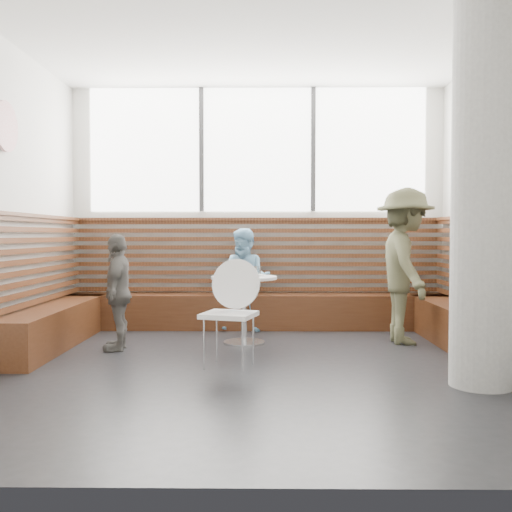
{
  "coord_description": "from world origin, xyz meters",
  "views": [
    {
      "loc": [
        0.07,
        -5.22,
        1.23
      ],
      "look_at": [
        0.0,
        1.0,
        1.0
      ],
      "focal_mm": 40.0,
      "sensor_mm": 36.0,
      "label": 1
    }
  ],
  "objects_px": {
    "concrete_column": "(483,189)",
    "cafe_table": "(244,295)",
    "child_left": "(118,292)",
    "adult_man": "(405,266)",
    "cafe_chair": "(230,303)",
    "child_back": "(246,280)"
  },
  "relations": [
    {
      "from": "concrete_column",
      "to": "cafe_table",
      "type": "distance_m",
      "value": 2.87
    },
    {
      "from": "cafe_table",
      "to": "child_left",
      "type": "bearing_deg",
      "value": -165.34
    },
    {
      "from": "adult_man",
      "to": "cafe_chair",
      "type": "bearing_deg",
      "value": 120.25
    },
    {
      "from": "cafe_chair",
      "to": "child_back",
      "type": "bearing_deg",
      "value": 103.02
    },
    {
      "from": "cafe_table",
      "to": "cafe_chair",
      "type": "height_order",
      "value": "cafe_chair"
    },
    {
      "from": "child_left",
      "to": "cafe_table",
      "type": "bearing_deg",
      "value": 100.17
    },
    {
      "from": "cafe_table",
      "to": "child_back",
      "type": "height_order",
      "value": "child_back"
    },
    {
      "from": "adult_man",
      "to": "child_back",
      "type": "xyz_separation_m",
      "value": [
        -1.83,
        0.74,
        -0.22
      ]
    },
    {
      "from": "cafe_table",
      "to": "cafe_chair",
      "type": "distance_m",
      "value": 1.08
    },
    {
      "from": "cafe_table",
      "to": "child_left",
      "type": "relative_size",
      "value": 0.62
    },
    {
      "from": "cafe_table",
      "to": "cafe_chair",
      "type": "relative_size",
      "value": 0.76
    },
    {
      "from": "cafe_table",
      "to": "concrete_column",
      "type": "bearing_deg",
      "value": -41.9
    },
    {
      "from": "concrete_column",
      "to": "child_left",
      "type": "distance_m",
      "value": 3.75
    },
    {
      "from": "concrete_column",
      "to": "cafe_chair",
      "type": "relative_size",
      "value": 3.2
    },
    {
      "from": "cafe_chair",
      "to": "child_back",
      "type": "height_order",
      "value": "child_back"
    },
    {
      "from": "adult_man",
      "to": "concrete_column",
      "type": "bearing_deg",
      "value": -175.29
    },
    {
      "from": "concrete_column",
      "to": "adult_man",
      "type": "bearing_deg",
      "value": 94.91
    },
    {
      "from": "concrete_column",
      "to": "child_left",
      "type": "xyz_separation_m",
      "value": [
        -3.33,
        1.43,
        -0.98
      ]
    },
    {
      "from": "cafe_table",
      "to": "cafe_chair",
      "type": "bearing_deg",
      "value": -95.4
    },
    {
      "from": "cafe_chair",
      "to": "concrete_column",
      "type": "bearing_deg",
      "value": -2.55
    },
    {
      "from": "child_back",
      "to": "adult_man",
      "type": "bearing_deg",
      "value": -10.59
    },
    {
      "from": "adult_man",
      "to": "child_back",
      "type": "bearing_deg",
      "value": 67.77
    }
  ]
}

